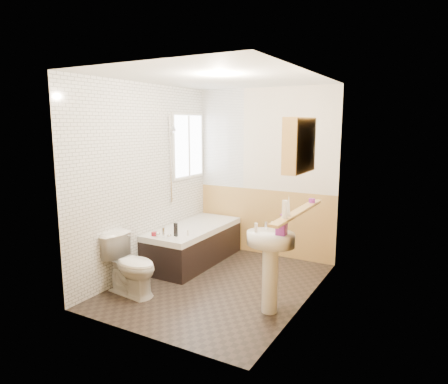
{
  "coord_description": "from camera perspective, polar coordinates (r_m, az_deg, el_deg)",
  "views": [
    {
      "loc": [
        2.36,
        -4.07,
        1.98
      ],
      "look_at": [
        0.0,
        0.15,
        1.15
      ],
      "focal_mm": 32.0,
      "sensor_mm": 36.0,
      "label": 1
    }
  ],
  "objects": [
    {
      "name": "wainscot_front",
      "position": [
        3.87,
        -11.48,
        -12.97
      ],
      "size": [
        2.2,
        0.01,
        1.0
      ],
      "primitive_type": "cube",
      "color": "tan",
      "rests_on": "wall_front"
    },
    {
      "name": "foam_can",
      "position": [
        3.89,
        8.69,
        -2.46
      ],
      "size": [
        0.07,
        0.07,
        0.18
      ],
      "primitive_type": "cylinder",
      "rotation": [
        0.0,
        0.0,
        0.38
      ],
      "color": "silver",
      "rests_on": "pine_shelf"
    },
    {
      "name": "tile_return_back",
      "position": [
        6.28,
        -0.27,
        7.64
      ],
      "size": [
        0.75,
        0.01,
        1.5
      ],
      "primitive_type": "cube",
      "color": "white",
      "rests_on": "wall_back"
    },
    {
      "name": "cream_jar",
      "position": [
        5.33,
        -9.94,
        -5.92
      ],
      "size": [
        0.09,
        0.09,
        0.05
      ],
      "primitive_type": "cylinder",
      "rotation": [
        0.0,
        0.0,
        -0.15
      ],
      "color": "maroon",
      "rests_on": "bathtub"
    },
    {
      "name": "green_bottle",
      "position": [
        3.98,
        9.21,
        -1.92
      ],
      "size": [
        0.05,
        0.05,
        0.21
      ],
      "primitive_type": "cone",
      "rotation": [
        0.0,
        0.0,
        0.28
      ],
      "color": "silver",
      "rests_on": "pine_shelf"
    },
    {
      "name": "bathtub",
      "position": [
        5.82,
        -4.34,
        -7.29
      ],
      "size": [
        0.7,
        1.59,
        0.67
      ],
      "color": "black",
      "rests_on": "floor"
    },
    {
      "name": "clear_bottle",
      "position": [
        4.14,
        4.59,
        -5.11
      ],
      "size": [
        0.04,
        0.04,
        0.1
      ],
      "primitive_type": "cylinder",
      "rotation": [
        0.0,
        0.0,
        0.31
      ],
      "color": "silver",
      "rests_on": "sink"
    },
    {
      "name": "wainscot_back",
      "position": [
        6.13,
        5.67,
        -4.28
      ],
      "size": [
        2.2,
        0.01,
        1.0
      ],
      "primitive_type": "cube",
      "color": "tan",
      "rests_on": "wall_back"
    },
    {
      "name": "soap_bottle",
      "position": [
        4.08,
        8.21,
        -5.4
      ],
      "size": [
        0.1,
        0.22,
        0.1
      ],
      "primitive_type": "imported",
      "rotation": [
        0.0,
        0.0,
        0.02
      ],
      "color": "purple",
      "rests_on": "sink"
    },
    {
      "name": "shower_riser",
      "position": [
        5.69,
        -7.57,
        5.72
      ],
      "size": [
        0.11,
        0.08,
        1.24
      ],
      "color": "silver",
      "rests_on": "wall_left"
    },
    {
      "name": "floor",
      "position": [
        5.11,
        -0.84,
        -13.07
      ],
      "size": [
        2.8,
        2.8,
        0.0
      ],
      "primitive_type": "plane",
      "color": "black",
      "rests_on": "ground"
    },
    {
      "name": "orange_bottle",
      "position": [
        5.27,
        -5.18,
        -5.82
      ],
      "size": [
        0.03,
        0.03,
        0.07
      ],
      "primitive_type": "cylinder",
      "rotation": [
        0.0,
        0.0,
        0.36
      ],
      "color": "silver",
      "rests_on": "bathtub"
    },
    {
      "name": "medicine_cabinet",
      "position": [
        4.24,
        10.69,
        6.6
      ],
      "size": [
        0.16,
        0.63,
        0.57
      ],
      "color": "tan",
      "rests_on": "wall_right"
    },
    {
      "name": "wainscot_right",
      "position": [
        4.52,
        11.35,
        -9.59
      ],
      "size": [
        0.01,
        2.8,
        1.0
      ],
      "primitive_type": "cube",
      "color": "tan",
      "rests_on": "wall_right"
    },
    {
      "name": "wall_front",
      "position": [
        3.63,
        -12.1,
        -2.09
      ],
      "size": [
        2.2,
        0.02,
        2.5
      ],
      "primitive_type": "cube",
      "color": "beige",
      "rests_on": "ground"
    },
    {
      "name": "toilet",
      "position": [
        4.86,
        -13.19,
        -10.14
      ],
      "size": [
        0.76,
        0.48,
        0.7
      ],
      "primitive_type": "imported",
      "rotation": [
        0.0,
        0.0,
        1.45
      ],
      "color": "white",
      "rests_on": "floor"
    },
    {
      "name": "ceiling",
      "position": [
        4.74,
        -0.92,
        16.03
      ],
      "size": [
        2.8,
        2.8,
        0.0
      ],
      "primitive_type": "plane",
      "rotation": [
        3.14,
        0.0,
        0.0
      ],
      "color": "white",
      "rests_on": "ground"
    },
    {
      "name": "wall_back",
      "position": [
        6.01,
        5.87,
        2.72
      ],
      "size": [
        2.2,
        0.02,
        2.5
      ],
      "primitive_type": "cube",
      "color": "beige",
      "rests_on": "ground"
    },
    {
      "name": "tile_cladding_left",
      "position": [
        5.39,
        -10.95,
        1.77
      ],
      "size": [
        0.01,
        2.8,
        2.5
      ],
      "primitive_type": "cube",
      "color": "white",
      "rests_on": "wall_left"
    },
    {
      "name": "window",
      "position": [
        6.09,
        -5.1,
        6.6
      ],
      "size": [
        0.03,
        0.79,
        0.99
      ],
      "color": "white",
      "rests_on": "wall_left"
    },
    {
      "name": "blue_gel",
      "position": [
        5.25,
        -6.92,
        -5.36
      ],
      "size": [
        0.06,
        0.04,
        0.18
      ],
      "primitive_type": "cube",
      "rotation": [
        0.0,
        0.0,
        -0.29
      ],
      "color": "black",
      "rests_on": "bathtub"
    },
    {
      "name": "wall_left",
      "position": [
        5.4,
        -11.13,
        1.79
      ],
      "size": [
        0.02,
        2.8,
        2.5
      ],
      "primitive_type": "cube",
      "color": "beige",
      "rests_on": "ground"
    },
    {
      "name": "pine_shelf",
      "position": [
        4.29,
        10.58,
        -2.78
      ],
      "size": [
        0.1,
        1.41,
        0.03
      ],
      "primitive_type": "cube",
      "color": "tan",
      "rests_on": "wall_right"
    },
    {
      "name": "black_jar",
      "position": [
        4.72,
        12.45,
        -1.2
      ],
      "size": [
        0.1,
        0.1,
        0.05
      ],
      "primitive_type": "cylinder",
      "rotation": [
        0.0,
        0.0,
        0.42
      ],
      "color": "purple",
      "rests_on": "pine_shelf"
    },
    {
      "name": "sink",
      "position": [
        4.24,
        6.64,
        -9.03
      ],
      "size": [
        0.51,
        0.41,
        0.99
      ],
      "rotation": [
        0.0,
        0.0,
        -0.11
      ],
      "color": "white",
      "rests_on": "floor"
    },
    {
      "name": "wall_right",
      "position": [
        4.32,
        11.96,
        -0.21
      ],
      "size": [
        0.02,
        2.8,
        2.5
      ],
      "primitive_type": "cube",
      "color": "beige",
      "rests_on": "ground"
    }
  ]
}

